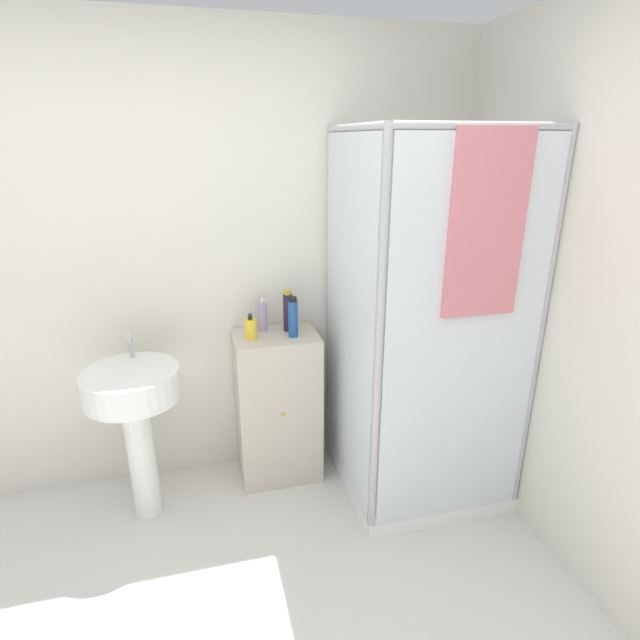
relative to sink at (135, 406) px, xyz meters
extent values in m
cube|color=silver|center=(0.28, 0.37, 0.60)|extent=(6.40, 0.06, 2.50)
cube|color=white|center=(1.52, -0.09, -0.61)|extent=(0.85, 0.85, 0.09)
cylinder|color=#B2B2B7|center=(1.93, 0.32, 0.34)|extent=(0.04, 0.04, 1.99)
cylinder|color=#B2B2B7|center=(1.11, 0.32, 0.34)|extent=(0.04, 0.04, 1.99)
cylinder|color=#B2B2B7|center=(1.93, -0.49, 0.34)|extent=(0.04, 0.04, 1.99)
cylinder|color=#B2B2B7|center=(1.11, -0.49, 0.34)|extent=(0.04, 0.04, 1.99)
cylinder|color=#B2B2B7|center=(1.52, -0.49, 1.32)|extent=(0.82, 0.04, 0.04)
cylinder|color=#B2B2B7|center=(1.52, 0.32, 1.32)|extent=(0.82, 0.04, 0.04)
cylinder|color=#B2B2B7|center=(1.11, -0.09, 1.32)|extent=(0.04, 0.82, 0.04)
cylinder|color=#B2B2B7|center=(1.93, -0.09, 1.32)|extent=(0.04, 0.82, 0.04)
cube|color=silver|center=(1.52, -0.51, 0.37)|extent=(0.78, 0.01, 1.87)
cube|color=silver|center=(1.10, -0.09, 0.37)|extent=(0.01, 0.78, 1.87)
cylinder|color=#B7BABF|center=(1.73, 0.26, 0.18)|extent=(0.02, 0.02, 1.49)
cylinder|color=#B7BABF|center=(1.73, 0.21, 0.95)|extent=(0.07, 0.07, 0.04)
cube|color=#D1757F|center=(1.56, -0.53, 0.93)|extent=(0.35, 0.03, 0.78)
cube|color=beige|center=(0.76, 0.17, -0.20)|extent=(0.47, 0.34, 0.90)
sphere|color=gold|center=(0.76, -0.01, -0.16)|extent=(0.02, 0.02, 0.02)
cylinder|color=white|center=(0.00, 0.00, -0.30)|extent=(0.14, 0.14, 0.70)
cylinder|color=white|center=(0.00, 0.00, 0.12)|extent=(0.48, 0.48, 0.15)
cylinder|color=#B7BABF|center=(0.00, 0.17, 0.26)|extent=(0.02, 0.02, 0.13)
cube|color=#B7BABF|center=(0.00, 0.13, 0.32)|extent=(0.02, 0.07, 0.02)
cylinder|color=yellow|center=(0.62, 0.15, 0.31)|extent=(0.07, 0.07, 0.11)
cylinder|color=black|center=(0.62, 0.15, 0.37)|extent=(0.02, 0.02, 0.02)
cube|color=black|center=(0.62, 0.13, 0.39)|extent=(0.02, 0.04, 0.01)
cylinder|color=#281E33|center=(0.84, 0.22, 0.36)|extent=(0.05, 0.05, 0.21)
cylinder|color=gold|center=(0.84, 0.22, 0.48)|extent=(0.04, 0.04, 0.02)
cylinder|color=#1E4C93|center=(0.85, 0.12, 0.35)|extent=(0.05, 0.05, 0.20)
cylinder|color=black|center=(0.85, 0.12, 0.46)|extent=(0.04, 0.04, 0.02)
cylinder|color=#B299C6|center=(0.70, 0.26, 0.33)|extent=(0.05, 0.05, 0.16)
cylinder|color=silver|center=(0.70, 0.26, 0.42)|extent=(0.02, 0.02, 0.02)
cube|color=silver|center=(0.70, 0.24, 0.43)|extent=(0.01, 0.03, 0.01)
camera|label=1|loc=(0.36, -2.38, 1.27)|focal=28.00mm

